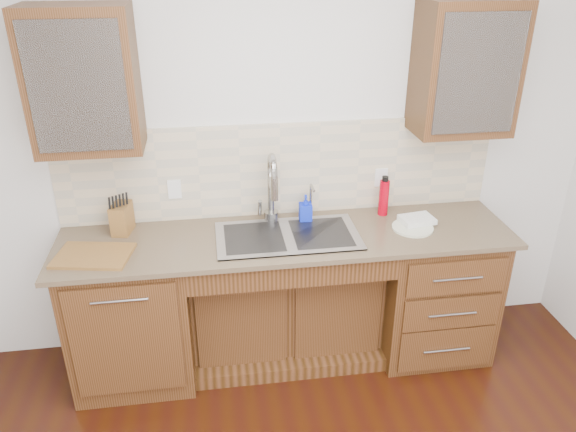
{
  "coord_description": "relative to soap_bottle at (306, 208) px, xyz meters",
  "views": [
    {
      "loc": [
        -0.43,
        -1.47,
        2.47
      ],
      "look_at": [
        0.0,
        1.4,
        1.05
      ],
      "focal_mm": 35.0,
      "sensor_mm": 36.0,
      "label": 1
    }
  ],
  "objects": [
    {
      "name": "wall_back",
      "position": [
        -0.14,
        0.2,
        0.35
      ],
      "size": [
        4.0,
        0.1,
        2.7
      ],
      "primitive_type": "cube",
      "color": "white",
      "rests_on": "ground"
    },
    {
      "name": "base_cabinet_left",
      "position": [
        -1.09,
        -0.16,
        -0.56
      ],
      "size": [
        0.7,
        0.62,
        0.88
      ],
      "primitive_type": "cube",
      "color": "#593014",
      "rests_on": "ground"
    },
    {
      "name": "base_cabinet_center",
      "position": [
        -0.14,
        -0.07,
        -0.65
      ],
      "size": [
        1.2,
        0.44,
        0.7
      ],
      "primitive_type": "cube",
      "color": "#593014",
      "rests_on": "ground"
    },
    {
      "name": "base_cabinet_right",
      "position": [
        0.81,
        -0.16,
        -0.56
      ],
      "size": [
        0.7,
        0.62,
        0.88
      ],
      "primitive_type": "cube",
      "color": "#593014",
      "rests_on": "ground"
    },
    {
      "name": "countertop",
      "position": [
        -0.14,
        -0.18,
        -0.1
      ],
      "size": [
        2.7,
        0.65,
        0.03
      ],
      "primitive_type": "cube",
      "color": "#84705B",
      "rests_on": "base_cabinet_left"
    },
    {
      "name": "backsplash",
      "position": [
        -0.14,
        0.14,
        0.21
      ],
      "size": [
        2.7,
        0.02,
        0.59
      ],
      "primitive_type": "cube",
      "color": "beige",
      "rests_on": "wall_back"
    },
    {
      "name": "sink",
      "position": [
        -0.14,
        -0.19,
        -0.17
      ],
      "size": [
        0.84,
        0.46,
        0.19
      ],
      "primitive_type": "cube",
      "color": "#9E9EA5",
      "rests_on": "countertop"
    },
    {
      "name": "faucet",
      "position": [
        -0.21,
        0.04,
        0.11
      ],
      "size": [
        0.04,
        0.04,
        0.4
      ],
      "primitive_type": "cylinder",
      "color": "#999993",
      "rests_on": "countertop"
    },
    {
      "name": "filter_tap",
      "position": [
        0.04,
        0.05,
        0.03
      ],
      "size": [
        0.02,
        0.02,
        0.24
      ],
      "primitive_type": "cylinder",
      "color": "#999993",
      "rests_on": "countertop"
    },
    {
      "name": "upper_cabinet_left",
      "position": [
        -1.19,
        -0.02,
        0.83
      ],
      "size": [
        0.55,
        0.34,
        0.75
      ],
      "primitive_type": "cube",
      "color": "#593014",
      "rests_on": "wall_back"
    },
    {
      "name": "upper_cabinet_right",
      "position": [
        0.91,
        -0.02,
        0.83
      ],
      "size": [
        0.55,
        0.34,
        0.75
      ],
      "primitive_type": "cube",
      "color": "#593014",
      "rests_on": "wall_back"
    },
    {
      "name": "outlet_left",
      "position": [
        -0.79,
        0.13,
        0.12
      ],
      "size": [
        0.08,
        0.01,
        0.12
      ],
      "primitive_type": "cube",
      "color": "white",
      "rests_on": "backsplash"
    },
    {
      "name": "outlet_right",
      "position": [
        0.51,
        0.13,
        0.12
      ],
      "size": [
        0.08,
        0.01,
        0.12
      ],
      "primitive_type": "cube",
      "color": "white",
      "rests_on": "backsplash"
    },
    {
      "name": "soap_bottle",
      "position": [
        0.0,
        0.0,
        0.0
      ],
      "size": [
        0.08,
        0.08,
        0.17
      ],
      "primitive_type": "imported",
      "rotation": [
        0.0,
        0.0,
        -0.06
      ],
      "color": "#102AD9",
      "rests_on": "countertop"
    },
    {
      "name": "water_bottle",
      "position": [
        0.5,
        0.02,
        0.03
      ],
      "size": [
        0.07,
        0.07,
        0.23
      ],
      "primitive_type": "cylinder",
      "rotation": [
        0.0,
        0.0,
        0.21
      ],
      "color": "#B40012",
      "rests_on": "countertop"
    },
    {
      "name": "plate",
      "position": [
        0.62,
        -0.2,
        -0.08
      ],
      "size": [
        0.28,
        0.28,
        0.01
      ],
      "primitive_type": "cylinder",
      "rotation": [
        0.0,
        0.0,
        0.13
      ],
      "color": "beige",
      "rests_on": "countertop"
    },
    {
      "name": "dish_towel",
      "position": [
        0.67,
        -0.15,
        -0.05
      ],
      "size": [
        0.22,
        0.17,
        0.03
      ],
      "primitive_type": "cube",
      "rotation": [
        0.0,
        0.0,
        0.15
      ],
      "color": "white",
      "rests_on": "plate"
    },
    {
      "name": "knife_block",
      "position": [
        -1.1,
        0.02,
        0.0
      ],
      "size": [
        0.13,
        0.18,
        0.18
      ],
      "primitive_type": "cube",
      "rotation": [
        0.0,
        0.0,
        -0.2
      ],
      "color": "olive",
      "rests_on": "countertop"
    },
    {
      "name": "cutting_board",
      "position": [
        -1.23,
        -0.27,
        -0.08
      ],
      "size": [
        0.45,
        0.35,
        0.02
      ],
      "primitive_type": "cube",
      "rotation": [
        0.0,
        0.0,
        -0.19
      ],
      "color": "brown",
      "rests_on": "countertop"
    },
    {
      "name": "cup_left_a",
      "position": [
        -1.24,
        -0.02,
        0.77
      ],
      "size": [
        0.12,
        0.12,
        0.09
      ],
      "primitive_type": "imported",
      "rotation": [
        0.0,
        0.0,
        -0.12
      ],
      "color": "silver",
      "rests_on": "upper_cabinet_left"
    },
    {
      "name": "cup_left_b",
      "position": [
        -1.12,
        -0.02,
        0.77
      ],
      "size": [
        0.12,
        0.12,
        0.09
      ],
      "primitive_type": "imported",
      "rotation": [
        0.0,
        0.0,
        0.31
      ],
      "color": "white",
      "rests_on": "upper_cabinet_left"
    },
    {
      "name": "cup_right_a",
      "position": [
        0.81,
        -0.02,
        0.78
      ],
      "size": [
        0.17,
        0.17,
        0.1
      ],
      "primitive_type": "imported",
      "rotation": [
        0.0,
        0.0,
        -0.43
      ],
      "color": "white",
      "rests_on": "upper_cabinet_right"
    },
    {
      "name": "cup_right_b",
      "position": [
        0.98,
        -0.02,
        0.78
      ],
      "size": [
        0.12,
        0.12,
        0.09
      ],
      "primitive_type": "imported",
      "rotation": [
        0.0,
        0.0,
        0.2
      ],
      "color": "silver",
      "rests_on": "upper_cabinet_right"
    }
  ]
}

